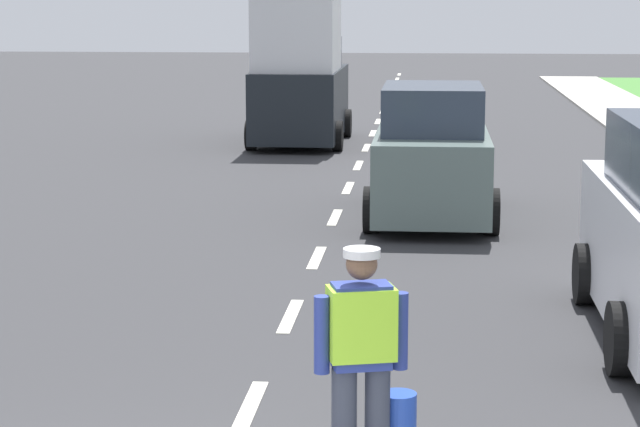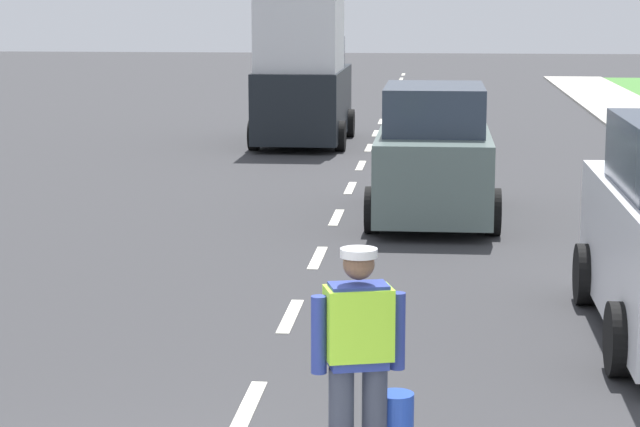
{
  "view_description": "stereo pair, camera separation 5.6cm",
  "coord_description": "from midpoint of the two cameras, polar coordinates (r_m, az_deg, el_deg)",
  "views": [
    {
      "loc": [
        1.48,
        -6.95,
        3.37
      ],
      "look_at": [
        0.3,
        5.86,
        1.1
      ],
      "focal_mm": 68.82,
      "sensor_mm": 36.0,
      "label": 1
    },
    {
      "loc": [
        1.53,
        -6.95,
        3.37
      ],
      "look_at": [
        0.3,
        5.86,
        1.1
      ],
      "focal_mm": 68.82,
      "sensor_mm": 36.0,
      "label": 2
    }
  ],
  "objects": [
    {
      "name": "ground_plane",
      "position": [
        28.2,
        2.39,
        3.14
      ],
      "size": [
        96.0,
        96.0,
        0.0
      ],
      "primitive_type": "plane",
      "color": "#333335"
    },
    {
      "name": "lane_center_line",
      "position": [
        32.36,
        2.8,
        4.03
      ],
      "size": [
        0.14,
        46.4,
        0.01
      ],
      "color": "silver",
      "rests_on": "ground"
    },
    {
      "name": "road_worker",
      "position": [
        8.63,
        2.12,
        -6.44
      ],
      "size": [
        0.72,
        0.5,
        1.67
      ],
      "color": "#383D4C",
      "rests_on": "ground"
    },
    {
      "name": "delivery_truck",
      "position": [
        28.45,
        -0.75,
        6.46
      ],
      "size": [
        2.16,
        4.6,
        3.54
      ],
      "color": "black",
      "rests_on": "ground"
    },
    {
      "name": "car_outgoing_ahead",
      "position": [
        18.91,
        5.39,
        2.63
      ],
      "size": [
        1.95,
        4.17,
        2.06
      ],
      "color": "slate",
      "rests_on": "ground"
    }
  ]
}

